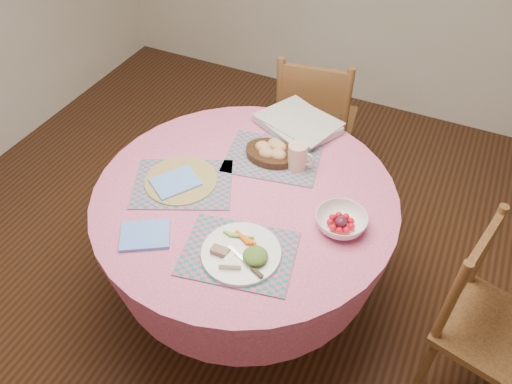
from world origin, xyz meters
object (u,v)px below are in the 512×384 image
at_px(bread_bowl, 272,151).
at_px(latte_mug, 298,157).
at_px(chair_back, 314,122).
at_px(wicker_trivet, 181,181).
at_px(dinner_plate, 242,253).
at_px(fruit_bowl, 341,222).
at_px(chair_right, 485,319).
at_px(dining_table, 246,226).

relative_size(bread_bowl, latte_mug, 1.94).
bearing_deg(bread_bowl, chair_back, 92.93).
bearing_deg(wicker_trivet, chair_back, 76.32).
xyz_separation_m(wicker_trivet, latte_mug, (0.40, 0.28, 0.06)).
bearing_deg(latte_mug, wicker_trivet, -144.87).
xyz_separation_m(dinner_plate, fruit_bowl, (0.27, 0.29, 0.01)).
bearing_deg(chair_back, wicker_trivet, 67.58).
xyz_separation_m(chair_right, bread_bowl, (-1.01, 0.21, 0.33)).
xyz_separation_m(wicker_trivet, fruit_bowl, (0.68, 0.04, 0.02)).
distance_m(wicker_trivet, bread_bowl, 0.41).
bearing_deg(dinner_plate, chair_back, 97.61).
height_order(wicker_trivet, bread_bowl, bread_bowl).
distance_m(dining_table, chair_back, 0.94).
xyz_separation_m(dining_table, chair_right, (1.01, 0.04, -0.10)).
relative_size(chair_back, latte_mug, 7.79).
bearing_deg(chair_right, dinner_plate, 124.67).
relative_size(dining_table, latte_mug, 10.47).
bearing_deg(latte_mug, bread_bowl, 172.33).
bearing_deg(fruit_bowl, chair_right, 5.07).
distance_m(chair_right, chair_back, 1.37).
bearing_deg(chair_back, bread_bowl, 84.19).
bearing_deg(latte_mug, dining_table, -119.55).
bearing_deg(chair_back, chair_right, 130.67).
distance_m(dining_table, wicker_trivet, 0.34).
distance_m(chair_right, bread_bowl, 1.08).
xyz_separation_m(chair_right, dinner_plate, (-0.88, -0.34, 0.32)).
bearing_deg(chair_right, wicker_trivet, 107.67).
relative_size(chair_back, fruit_bowl, 3.67).
xyz_separation_m(dining_table, wicker_trivet, (-0.27, -0.05, 0.20)).
xyz_separation_m(chair_back, latte_mug, (0.16, -0.70, 0.33)).
bearing_deg(fruit_bowl, bread_bowl, 146.91).
bearing_deg(dinner_plate, fruit_bowl, 46.56).
bearing_deg(latte_mug, fruit_bowl, -41.77).
height_order(chair_back, dinner_plate, chair_back).
height_order(chair_back, bread_bowl, chair_back).
bearing_deg(wicker_trivet, dinner_plate, -31.32).
xyz_separation_m(wicker_trivet, bread_bowl, (0.28, 0.30, 0.03)).
relative_size(chair_back, bread_bowl, 4.01).
bearing_deg(dining_table, bread_bowl, 88.76).
distance_m(wicker_trivet, latte_mug, 0.50).
distance_m(dining_table, chair_right, 1.02).
height_order(chair_back, wicker_trivet, chair_back).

